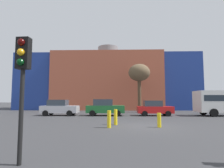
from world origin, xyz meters
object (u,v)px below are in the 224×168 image
at_px(parked_car_1, 105,107).
at_px(parked_car_2, 154,108).
at_px(parked_car_0, 59,108).
at_px(bollard_yellow_1, 109,119).
at_px(bare_tree_0, 139,74).
at_px(bollard_yellow_2, 116,117).
at_px(bollard_yellow_0, 159,120).
at_px(traffic_light_near_left, 22,70).

height_order(parked_car_1, parked_car_2, parked_car_1).
relative_size(parked_car_0, bollard_yellow_1, 3.76).
bearing_deg(bare_tree_0, bollard_yellow_1, -104.36).
bearing_deg(bollard_yellow_2, bollard_yellow_1, -106.83).
bearing_deg(bollard_yellow_2, bollard_yellow_0, -20.93).
bearing_deg(parked_car_0, bollard_yellow_1, -56.03).
bearing_deg(traffic_light_near_left, bare_tree_0, 167.93).
bearing_deg(bollard_yellow_2, parked_car_0, 130.24).
relative_size(parked_car_0, parked_car_2, 1.06).
distance_m(parked_car_0, bollard_yellow_0, 12.52).
distance_m(parked_car_0, parked_car_1, 5.09).
xyz_separation_m(parked_car_1, traffic_light_near_left, (-1.29, -15.52, 1.69)).
xyz_separation_m(parked_car_2, bollard_yellow_2, (-4.20, -7.49, -0.28)).
relative_size(parked_car_1, bollard_yellow_1, 3.87).
xyz_separation_m(parked_car_2, bollard_yellow_1, (-4.60, -8.81, -0.29)).
bearing_deg(parked_car_1, bollard_yellow_2, -80.56).
xyz_separation_m(parked_car_0, parked_car_2, (10.53, 0.00, -0.05)).
bearing_deg(bare_tree_0, traffic_light_near_left, -105.42).
distance_m(traffic_light_near_left, bollard_yellow_1, 7.33).
xyz_separation_m(parked_car_2, bollard_yellow_0, (-1.40, -8.55, -0.37)).
bearing_deg(bare_tree_0, bollard_yellow_2, -104.10).
distance_m(parked_car_1, bare_tree_0, 8.38).
distance_m(parked_car_1, parked_car_2, 5.44).
bearing_deg(parked_car_2, bare_tree_0, 99.93).
bearing_deg(bare_tree_0, parked_car_1, -129.58).
relative_size(parked_car_0, bollard_yellow_0, 4.45).
distance_m(parked_car_0, parked_car_2, 10.53).
relative_size(traffic_light_near_left, bollard_yellow_0, 3.87).
xyz_separation_m(traffic_light_near_left, bollard_yellow_0, (5.33, 6.96, -2.14)).
distance_m(parked_car_1, bollard_yellow_0, 9.47).
height_order(parked_car_0, parked_car_2, parked_car_0).
relative_size(parked_car_0, parked_car_1, 0.97).
bearing_deg(traffic_light_near_left, parked_car_2, 159.90).
distance_m(parked_car_2, bollard_yellow_1, 9.94).
distance_m(bollard_yellow_0, bollard_yellow_1, 3.20).
xyz_separation_m(bollard_yellow_1, bollard_yellow_2, (0.40, 1.33, 0.00)).
height_order(bollard_yellow_0, bollard_yellow_1, bollard_yellow_1).
relative_size(parked_car_1, bollard_yellow_2, 3.85).
bearing_deg(traffic_light_near_left, bollard_yellow_0, 145.93).
bearing_deg(traffic_light_near_left, bollard_yellow_1, 165.70).
height_order(parked_car_2, bollard_yellow_2, parked_car_2).
bearing_deg(bollard_yellow_0, parked_car_2, 80.69).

